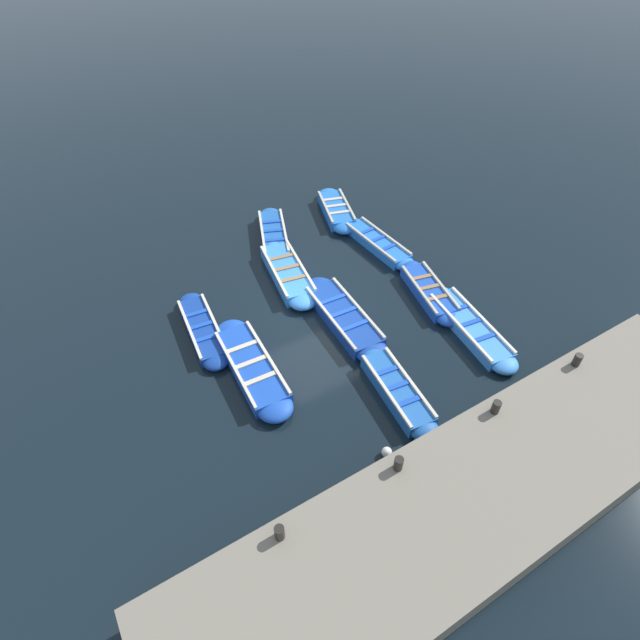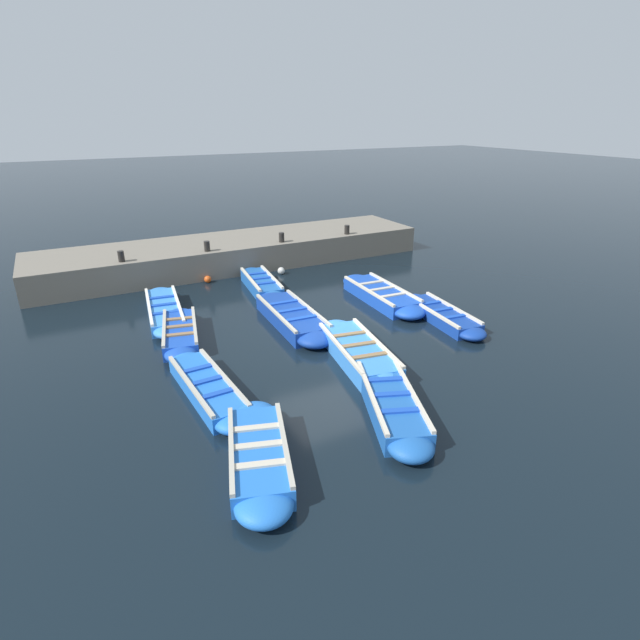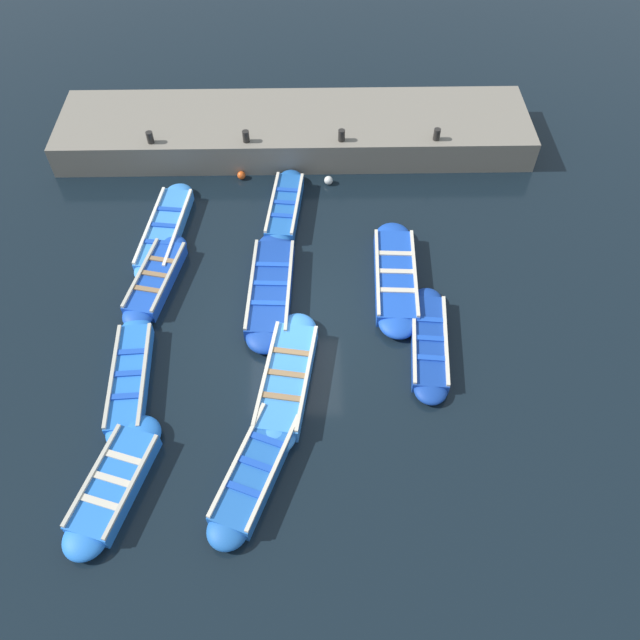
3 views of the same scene
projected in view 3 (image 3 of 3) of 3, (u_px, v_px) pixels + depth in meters
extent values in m
plane|color=black|center=(293.00, 321.00, 15.42)|extent=(120.00, 120.00, 0.00)
cube|color=blue|center=(130.00, 378.00, 14.18)|extent=(2.86, 0.95, 0.33)
ellipsoid|color=blue|center=(123.00, 433.00, 13.31)|extent=(0.79, 0.77, 0.33)
ellipsoid|color=blue|center=(137.00, 329.00, 15.05)|extent=(0.79, 0.77, 0.33)
cube|color=#B2AD9E|center=(144.00, 372.00, 14.04)|extent=(2.77, 0.24, 0.07)
cube|color=#B2AD9E|center=(112.00, 374.00, 14.01)|extent=(2.77, 0.24, 0.07)
cube|color=#1947B7|center=(125.00, 396.00, 13.66)|extent=(0.18, 0.70, 0.04)
cube|color=#1947B7|center=(128.00, 373.00, 14.04)|extent=(0.18, 0.70, 0.04)
cube|color=#1947B7|center=(131.00, 352.00, 14.41)|extent=(0.18, 0.70, 0.04)
cube|color=#1E59AD|center=(285.00, 208.00, 17.70)|extent=(2.64, 1.09, 0.39)
ellipsoid|color=#1E59AD|center=(279.00, 240.00, 16.91)|extent=(0.84, 0.81, 0.39)
ellipsoid|color=#1E59AD|center=(291.00, 179.00, 18.49)|extent=(0.84, 0.81, 0.39)
cube|color=beige|center=(297.00, 203.00, 17.50)|extent=(2.51, 0.37, 0.07)
cube|color=beige|center=(272.00, 201.00, 17.54)|extent=(2.51, 0.37, 0.07)
cube|color=#1947B7|center=(282.00, 216.00, 17.19)|extent=(0.22, 0.71, 0.04)
cube|color=#1947B7|center=(285.00, 202.00, 17.53)|extent=(0.22, 0.71, 0.04)
cube|color=#1947B7|center=(287.00, 190.00, 17.87)|extent=(0.22, 0.71, 0.04)
cube|color=navy|center=(429.00, 343.00, 14.81)|extent=(2.72, 1.08, 0.31)
ellipsoid|color=navy|center=(431.00, 390.00, 13.99)|extent=(0.85, 0.83, 0.31)
ellipsoid|color=navy|center=(427.00, 300.00, 15.63)|extent=(0.85, 0.83, 0.31)
cube|color=beige|center=(446.00, 339.00, 14.65)|extent=(2.59, 0.33, 0.07)
cube|color=beige|center=(414.00, 337.00, 14.68)|extent=(2.59, 0.33, 0.07)
cube|color=#1947B7|center=(431.00, 358.00, 14.33)|extent=(0.21, 0.73, 0.04)
cube|color=#1947B7|center=(430.00, 338.00, 14.68)|extent=(0.21, 0.73, 0.04)
cube|color=#1947B7|center=(429.00, 320.00, 15.02)|extent=(0.21, 0.73, 0.04)
cube|color=#3884E0|center=(287.00, 379.00, 14.12)|extent=(2.99, 1.46, 0.40)
ellipsoid|color=#3884E0|center=(275.00, 435.00, 13.24)|extent=(1.10, 1.07, 0.40)
ellipsoid|color=#3884E0|center=(297.00, 330.00, 15.00)|extent=(1.10, 1.07, 0.40)
cube|color=beige|center=(307.00, 376.00, 13.89)|extent=(2.78, 0.54, 0.07)
cube|color=beige|center=(266.00, 371.00, 13.98)|extent=(2.78, 0.54, 0.07)
cube|color=olive|center=(281.00, 397.00, 13.57)|extent=(0.28, 0.90, 0.04)
cube|color=olive|center=(286.00, 374.00, 13.95)|extent=(0.28, 0.90, 0.04)
cube|color=olive|center=(291.00, 352.00, 14.32)|extent=(0.28, 0.90, 0.04)
cube|color=#1947B7|center=(156.00, 279.00, 16.04)|extent=(2.58, 1.34, 0.36)
ellipsoid|color=#1947B7|center=(138.00, 316.00, 15.29)|extent=(0.93, 0.92, 0.36)
ellipsoid|color=#1947B7|center=(172.00, 246.00, 16.78)|extent=(0.93, 0.92, 0.36)
cube|color=#B2AD9E|center=(168.00, 276.00, 15.82)|extent=(2.37, 0.60, 0.07)
cube|color=#B2AD9E|center=(140.00, 272.00, 15.92)|extent=(2.37, 0.60, 0.07)
cube|color=olive|center=(147.00, 289.00, 15.56)|extent=(0.29, 0.74, 0.04)
cube|color=olive|center=(154.00, 274.00, 15.88)|extent=(0.29, 0.74, 0.04)
cube|color=olive|center=(162.00, 260.00, 16.20)|extent=(0.29, 0.74, 0.04)
cube|color=blue|center=(115.00, 484.00, 12.58)|extent=(2.49, 1.60, 0.37)
ellipsoid|color=blue|center=(85.00, 539.00, 11.89)|extent=(1.12, 1.10, 0.37)
ellipsoid|color=blue|center=(141.00, 434.00, 13.27)|extent=(1.12, 1.10, 0.37)
cube|color=#B2AD9E|center=(131.00, 485.00, 12.33)|extent=(2.19, 0.76, 0.07)
cube|color=#B2AD9E|center=(92.00, 473.00, 12.48)|extent=(2.19, 0.76, 0.07)
cube|color=beige|center=(100.00, 502.00, 12.12)|extent=(0.38, 0.83, 0.04)
cube|color=beige|center=(112.00, 479.00, 12.41)|extent=(0.38, 0.83, 0.04)
cube|color=beige|center=(124.00, 457.00, 12.71)|extent=(0.38, 0.83, 0.04)
cube|color=#1E59AD|center=(256.00, 468.00, 12.78)|extent=(2.86, 1.81, 0.38)
ellipsoid|color=#1E59AD|center=(228.00, 530.00, 11.98)|extent=(1.07, 1.06, 0.38)
ellipsoid|color=#1E59AD|center=(282.00, 414.00, 13.57)|extent=(1.07, 1.06, 0.38)
cube|color=beige|center=(274.00, 470.00, 12.51)|extent=(2.51, 1.05, 0.07)
cube|color=beige|center=(238.00, 457.00, 12.68)|extent=(2.51, 1.05, 0.07)
cube|color=#1947B7|center=(244.00, 489.00, 12.27)|extent=(0.41, 0.77, 0.04)
cube|color=#1947B7|center=(256.00, 464.00, 12.61)|extent=(0.41, 0.77, 0.04)
cube|color=#1947B7|center=(267.00, 440.00, 12.95)|extent=(0.41, 0.77, 0.04)
cube|color=#1947B7|center=(395.00, 277.00, 16.07)|extent=(3.07, 1.19, 0.38)
ellipsoid|color=#1947B7|center=(398.00, 323.00, 15.14)|extent=(1.03, 1.00, 0.38)
ellipsoid|color=#1947B7|center=(393.00, 236.00, 17.01)|extent=(1.03, 1.00, 0.38)
cube|color=beige|center=(415.00, 271.00, 15.89)|extent=(2.96, 0.23, 0.07)
cube|color=beige|center=(377.00, 270.00, 15.91)|extent=(2.96, 0.23, 0.07)
cube|color=beige|center=(397.00, 290.00, 15.51)|extent=(0.19, 0.91, 0.04)
cube|color=beige|center=(396.00, 271.00, 15.91)|extent=(0.19, 0.91, 0.04)
cube|color=beige|center=(395.00, 253.00, 16.31)|extent=(0.19, 0.91, 0.04)
cube|color=navy|center=(271.00, 289.00, 15.81)|extent=(3.10, 1.18, 0.39)
ellipsoid|color=navy|center=(266.00, 337.00, 14.86)|extent=(1.03, 1.00, 0.39)
ellipsoid|color=navy|center=(275.00, 246.00, 16.76)|extent=(1.03, 1.00, 0.39)
cube|color=#B2AD9E|center=(289.00, 283.00, 15.62)|extent=(2.99, 0.23, 0.07)
cube|color=#B2AD9E|center=(251.00, 282.00, 15.64)|extent=(2.99, 0.23, 0.07)
cube|color=#1947B7|center=(268.00, 303.00, 15.24)|extent=(0.18, 0.91, 0.04)
cube|color=#1947B7|center=(270.00, 283.00, 15.64)|extent=(0.18, 0.91, 0.04)
cube|color=#1947B7|center=(272.00, 265.00, 16.04)|extent=(0.18, 0.91, 0.04)
cube|color=#3884E0|center=(165.00, 230.00, 17.19)|extent=(3.17, 1.25, 0.33)
ellipsoid|color=#3884E0|center=(150.00, 271.00, 16.24)|extent=(0.92, 0.90, 0.33)
ellipsoid|color=#3884E0|center=(179.00, 194.00, 18.14)|extent=(0.92, 0.90, 0.33)
cube|color=silver|center=(178.00, 226.00, 17.01)|extent=(3.01, 0.45, 0.07)
cube|color=silver|center=(149.00, 224.00, 17.06)|extent=(3.01, 0.45, 0.07)
cube|color=#1947B7|center=(157.00, 242.00, 16.64)|extent=(0.23, 0.78, 0.04)
cube|color=#1947B7|center=(164.00, 225.00, 17.05)|extent=(0.23, 0.78, 0.04)
cube|color=#1947B7|center=(170.00, 209.00, 17.45)|extent=(0.23, 0.78, 0.04)
cube|color=slate|center=(295.00, 130.00, 19.54)|extent=(3.18, 14.52, 0.97)
cylinder|color=black|center=(150.00, 137.00, 18.21)|extent=(0.20, 0.20, 0.35)
cylinder|color=black|center=(246.00, 136.00, 18.24)|extent=(0.20, 0.20, 0.35)
cylinder|color=black|center=(342.00, 135.00, 18.27)|extent=(0.20, 0.20, 0.35)
cylinder|color=black|center=(437.00, 134.00, 18.30)|extent=(0.20, 0.20, 0.35)
sphere|color=#E05119|center=(241.00, 175.00, 18.73)|extent=(0.24, 0.24, 0.24)
sphere|color=silver|center=(328.00, 180.00, 18.57)|extent=(0.26, 0.26, 0.26)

